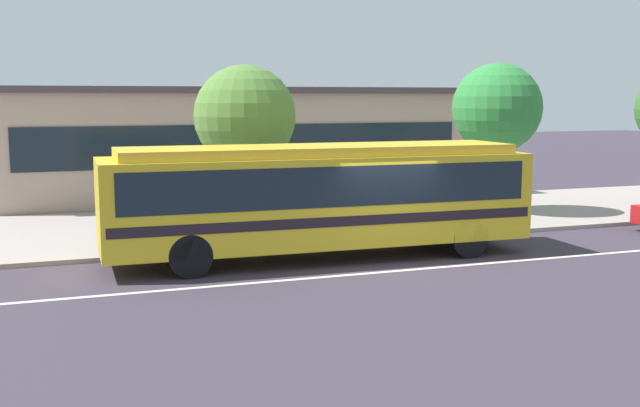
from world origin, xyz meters
TOP-DOWN VIEW (x-y plane):
  - ground_plane at (0.00, 0.00)m, footprint 120.00×120.00m
  - sidewalk_slab at (0.00, 6.53)m, footprint 60.00×8.00m
  - lane_stripe_center at (0.00, -0.80)m, footprint 56.00×0.16m
  - transit_bus at (-1.31, 1.18)m, footprint 10.73×2.76m
  - pedestrian_waiting_near_sign at (3.96, 2.97)m, footprint 0.40×0.40m
  - pedestrian_walking_along_curb at (-2.17, 3.96)m, footprint 0.47×0.47m
  - bus_stop_sign at (2.71, 3.06)m, footprint 0.08×0.44m
  - street_tree_near_stop at (-2.16, 5.32)m, footprint 2.99×2.99m
  - street_tree_mid_block at (6.76, 5.87)m, footprint 3.03×3.03m
  - station_building at (-0.55, 14.14)m, footprint 18.36×7.45m

SIDE VIEW (x-z plane):
  - ground_plane at x=0.00m, z-range 0.00..0.00m
  - lane_stripe_center at x=0.00m, z-range 0.00..0.01m
  - sidewalk_slab at x=0.00m, z-range 0.00..0.12m
  - pedestrian_walking_along_curb at x=-2.17m, z-range 0.25..1.89m
  - pedestrian_waiting_near_sign at x=3.96m, z-range 0.26..1.92m
  - transit_bus at x=-1.31m, z-range 0.23..3.08m
  - bus_stop_sign at x=2.71m, z-range 0.47..2.90m
  - station_building at x=-0.55m, z-range 0.01..4.42m
  - street_tree_near_stop at x=-2.16m, z-range 1.03..5.88m
  - street_tree_mid_block at x=6.76m, z-range 1.12..6.19m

